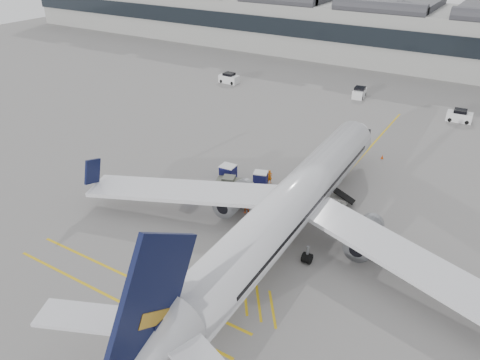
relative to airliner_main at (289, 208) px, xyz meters
The scene contains 17 objects.
ground 10.68m from the airliner_main, behind, with size 220.00×220.00×0.00m, color gray.
terminal 71.23m from the airliner_main, 98.06° to the left, with size 200.00×20.45×12.40m.
apron_markings 9.24m from the airliner_main, 89.90° to the left, with size 0.25×60.00×0.01m, color gold.
airliner_main is the anchor object (origin of this frame).
belt_loader 9.45m from the airliner_main, 85.51° to the left, with size 4.10×1.42×1.68m.
baggage_cart_a 12.19m from the airliner_main, behind, with size 1.66×1.39×1.68m.
baggage_cart_b 8.07m from the airliner_main, 157.36° to the left, with size 1.87×1.73×1.58m.
baggage_cart_c 10.81m from the airliner_main, 133.00° to the left, with size 1.91×1.73×1.67m.
baggage_cart_d 13.11m from the airliner_main, 147.77° to the left, with size 1.85×1.55×1.86m.
ramp_agent_a 11.22m from the airliner_main, 126.93° to the left, with size 0.59×0.39×1.61m, color orange.
ramp_agent_b 6.63m from the airliner_main, 159.79° to the left, with size 0.79×0.61×1.62m, color #DF4C0B.
pushback_tug 11.38m from the airliner_main, 151.86° to the left, with size 3.07×2.38×1.51m.
safety_cone_nose 21.95m from the airliner_main, 83.83° to the left, with size 0.36×0.36×0.50m, color #F24C0A.
safety_cone_engine 8.15m from the airliner_main, 50.40° to the left, with size 0.41×0.41×0.56m, color #F24C0A.
service_van_left 49.62m from the airliner_main, 129.01° to the left, with size 3.67×1.93×1.86m.
service_van_mid 43.87m from the airliner_main, 100.59° to the left, with size 2.04×3.58×1.77m.
service_van_right 41.01m from the airliner_main, 78.46° to the left, with size 3.62×2.00×1.80m.
Camera 1 is at (24.72, -30.68, 25.39)m, focal length 35.00 mm.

